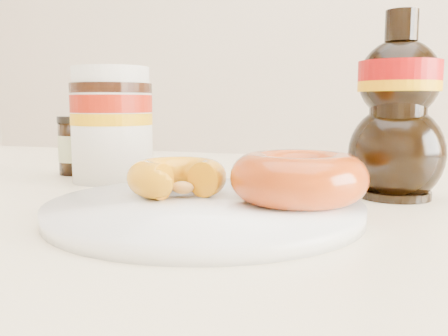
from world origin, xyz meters
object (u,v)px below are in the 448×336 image
(syrup_bottle, at_px, (398,106))
(donut_bitten, at_px, (177,177))
(nutella_jar, at_px, (112,120))
(dark_jar, at_px, (77,146))
(dining_table, at_px, (176,280))
(plate, at_px, (205,208))
(donut_whole, at_px, (298,178))

(syrup_bottle, bearing_deg, donut_bitten, -147.67)
(nutella_jar, relative_size, dark_jar, 1.78)
(dining_table, distance_m, nutella_jar, 0.21)
(plate, xyz_separation_m, nutella_jar, (-0.18, 0.15, 0.07))
(nutella_jar, bearing_deg, plate, -39.62)
(plate, bearing_deg, syrup_bottle, 43.06)
(plate, bearing_deg, donut_bitten, 146.97)
(plate, distance_m, donut_bitten, 0.05)
(donut_bitten, height_order, dark_jar, dark_jar)
(donut_whole, distance_m, syrup_bottle, 0.15)
(dining_table, height_order, donut_bitten, donut_bitten)
(dining_table, relative_size, syrup_bottle, 7.65)
(dining_table, bearing_deg, nutella_jar, 145.48)
(syrup_bottle, bearing_deg, plate, -136.94)
(donut_bitten, xyz_separation_m, donut_whole, (0.11, 0.00, 0.00))
(plate, relative_size, dark_jar, 3.39)
(dining_table, height_order, donut_whole, donut_whole)
(plate, bearing_deg, dark_jar, 144.25)
(nutella_jar, xyz_separation_m, syrup_bottle, (0.33, -0.01, 0.02))
(plate, xyz_separation_m, donut_bitten, (-0.04, 0.02, 0.02))
(donut_whole, relative_size, dark_jar, 1.48)
(donut_bitten, distance_m, dark_jar, 0.27)
(nutella_jar, distance_m, dark_jar, 0.09)
(plate, relative_size, donut_whole, 2.30)
(donut_bitten, xyz_separation_m, syrup_bottle, (0.19, 0.12, 0.06))
(nutella_jar, distance_m, syrup_bottle, 0.33)
(plate, relative_size, donut_bitten, 2.93)
(dining_table, xyz_separation_m, donut_whole, (0.13, -0.04, 0.12))
(plate, relative_size, nutella_jar, 1.91)
(dark_jar, bearing_deg, plate, -35.75)
(nutella_jar, bearing_deg, donut_bitten, -41.11)
(donut_whole, bearing_deg, dining_table, 163.53)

